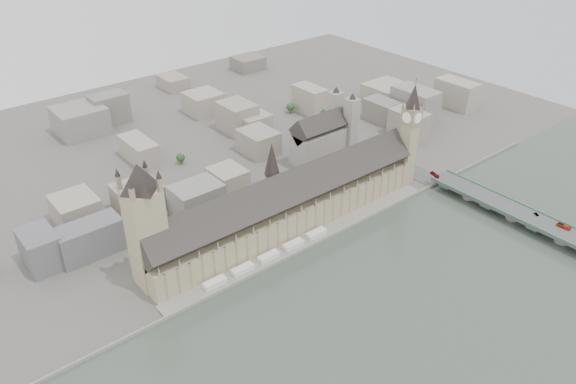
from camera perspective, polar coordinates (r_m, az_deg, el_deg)
ground at (r=469.03m, az=1.39°, el=-4.68°), size 900.00×900.00×0.00m
river_thames at (r=389.82m, az=17.94°, el=-15.43°), size 600.00×600.00×0.00m
embankment_wall at (r=459.06m, az=2.62°, el=-5.37°), size 600.00×1.50×3.00m
river_terrace at (r=463.87m, az=2.00°, el=-5.00°), size 270.00×15.00×2.00m
terrace_tents at (r=442.05m, az=-1.98°, el=-6.57°), size 118.00×7.00×4.00m
palace_of_westminster at (r=468.95m, az=-0.13°, el=-1.34°), size 265.00×40.73×55.44m
elizabeth_tower at (r=533.46m, az=12.33°, el=6.40°), size 17.00×17.00×107.50m
victoria_tower at (r=403.10m, az=-14.32°, el=-2.85°), size 30.00×30.00×100.00m
central_tower at (r=450.12m, az=-1.63°, el=2.36°), size 13.00×13.00×48.00m
westminster_bridge at (r=530.77m, az=21.24°, el=-1.74°), size 25.00×325.00×10.25m
bridge_parapets at (r=512.63m, az=25.50°, el=-3.23°), size 25.00×235.00×1.15m
westminster_abbey at (r=581.96m, az=3.68°, el=5.60°), size 68.00×36.00×64.00m
city_skyline_inland at (r=641.46m, az=-13.03°, el=6.73°), size 720.00×360.00×38.00m
park_trees at (r=499.29m, az=-3.94°, el=-1.30°), size 110.00×30.00×15.00m
red_bus_north at (r=554.87m, az=14.68°, el=1.71°), size 4.49×10.96×2.97m
red_bus_south at (r=514.64m, az=26.21°, el=-3.15°), size 3.45×11.43×3.14m
car_silver at (r=523.47m, az=23.92°, el=-2.08°), size 3.34×4.97×1.55m
car_approach at (r=601.37m, az=9.82°, el=4.58°), size 3.45×5.87×1.60m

